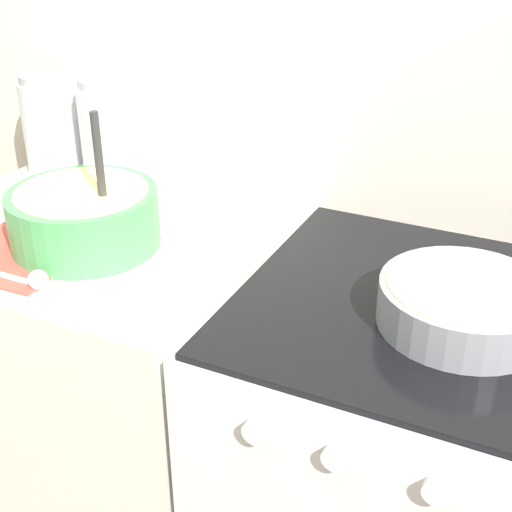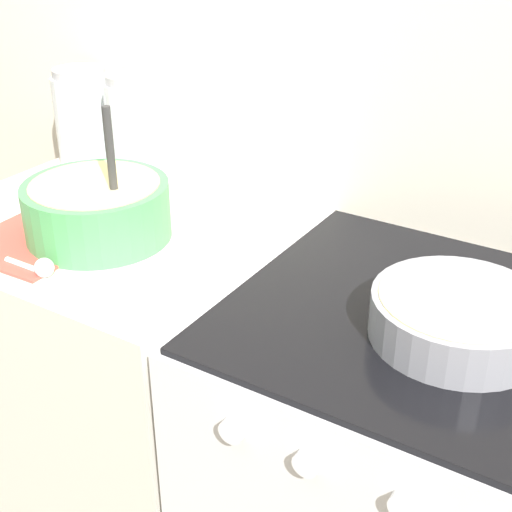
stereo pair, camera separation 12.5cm
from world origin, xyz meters
TOP-DOWN VIEW (x-y plane):
  - wall_back at (0.00, 0.65)m, footprint 4.45×0.05m
  - countertop_cabinet at (-0.36, 0.31)m, footprint 0.72×0.63m
  - stove at (0.37, 0.31)m, footprint 0.71×0.65m
  - mixing_bowl at (-0.32, 0.25)m, footprint 0.29×0.29m
  - baking_pan at (0.40, 0.28)m, footprint 0.27×0.27m
  - storage_jar_left at (-0.62, 0.54)m, footprint 0.14×0.14m
  - storage_jar_middle at (-0.46, 0.54)m, footprint 0.13×0.13m
  - recipe_page at (-0.41, 0.16)m, footprint 0.24×0.24m
  - measuring_spoon at (-0.30, 0.08)m, footprint 0.12×0.04m

SIDE VIEW (x-z plane):
  - stove at x=0.37m, z-range 0.00..0.91m
  - countertop_cabinet at x=-0.36m, z-range 0.00..0.91m
  - recipe_page at x=-0.41m, z-range 0.91..0.92m
  - measuring_spoon at x=-0.30m, z-range 0.91..0.94m
  - baking_pan at x=0.40m, z-range 0.91..0.99m
  - mixing_bowl at x=-0.32m, z-range 0.84..1.11m
  - storage_jar_left at x=-0.62m, z-range 0.89..1.13m
  - storage_jar_middle at x=-0.46m, z-range 0.89..1.14m
  - wall_back at x=0.00m, z-range 0.00..2.40m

